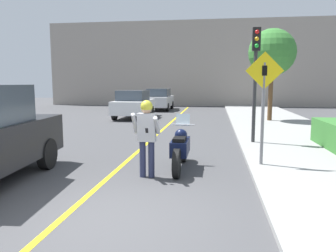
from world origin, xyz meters
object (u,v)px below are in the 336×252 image
Objects in this scene: motorcycle at (180,148)px; person_biker at (147,130)px; street_tree at (272,53)px; traffic_light at (256,64)px; crossing_sign at (263,98)px; parked_car_silver at (159,99)px; parked_car_white at (134,104)px.

person_biker is at bearing -129.48° from motorcycle.
person_biker is 0.36× the size of street_tree.
person_biker is at bearing -122.93° from traffic_light.
motorcycle is 2.38m from crossing_sign.
street_tree reaches higher than parked_car_silver.
crossing_sign is 0.57× the size of street_tree.
person_biker is (-0.67, -0.81, 0.55)m from motorcycle.
crossing_sign is at bearing 10.46° from motorcycle.
parked_car_silver is at bearing 101.41° from motorcycle.
crossing_sign is at bearing 23.92° from person_biker.
street_tree reaches higher than motorcycle.
person_biker is at bearing -156.08° from crossing_sign.
person_biker is 12.74m from parked_car_white.
street_tree reaches higher than crossing_sign.
crossing_sign reaches higher than parked_car_white.
street_tree is (4.44, 11.27, 2.64)m from person_biker.
traffic_light is 15.21m from parked_car_silver.
traffic_light is at bearing 58.74° from motorcycle.
person_biker is 18.55m from parked_car_silver.
motorcycle is 1.28× the size of person_biker.
parked_car_silver is (-3.53, 17.52, 0.34)m from motorcycle.
street_tree reaches higher than parked_car_white.
parked_car_white is 6.08m from parked_car_silver.
motorcycle is 12.16m from parked_car_white.
motorcycle is at bearing 50.52° from person_biker.
person_biker reaches higher than motorcycle.
parked_car_white and parked_car_silver have the same top height.
parked_car_white is at bearing 105.45° from person_biker.
street_tree is at bearing 68.48° from person_biker.
motorcycle is at bearing -109.85° from street_tree.
motorcycle is 0.46× the size of street_tree.
parked_car_white is 1.00× the size of parked_car_silver.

